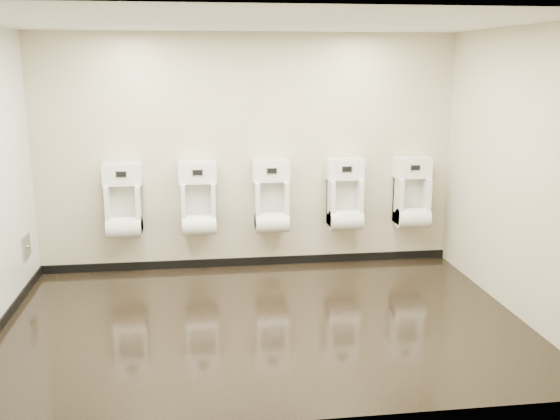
# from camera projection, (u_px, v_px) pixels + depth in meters

# --- Properties ---
(ground) EXTENTS (5.00, 3.50, 0.00)m
(ground) POSITION_uv_depth(u_px,v_px,m) (265.00, 321.00, 6.06)
(ground) COLOR black
(ground) RESTS_ON ground
(ceiling) EXTENTS (5.00, 3.50, 0.00)m
(ceiling) POSITION_uv_depth(u_px,v_px,m) (263.00, 22.00, 5.41)
(ceiling) COLOR silver
(back_wall) EXTENTS (5.00, 0.02, 2.80)m
(back_wall) POSITION_uv_depth(u_px,v_px,m) (248.00, 153.00, 7.42)
(back_wall) COLOR beige
(back_wall) RESTS_ON ground
(front_wall) EXTENTS (5.00, 0.02, 2.80)m
(front_wall) POSITION_uv_depth(u_px,v_px,m) (292.00, 229.00, 4.05)
(front_wall) COLOR beige
(front_wall) RESTS_ON ground
(right_wall) EXTENTS (0.02, 3.50, 2.80)m
(right_wall) POSITION_uv_depth(u_px,v_px,m) (519.00, 174.00, 6.06)
(right_wall) COLOR beige
(right_wall) RESTS_ON ground
(skirting_back) EXTENTS (5.00, 0.02, 0.10)m
(skirting_back) POSITION_uv_depth(u_px,v_px,m) (250.00, 261.00, 7.73)
(skirting_back) COLOR black
(skirting_back) RESTS_ON ground
(access_panel) EXTENTS (0.04, 0.25, 0.25)m
(access_panel) POSITION_uv_depth(u_px,v_px,m) (26.00, 247.00, 6.79)
(access_panel) COLOR #9E9EA3
(access_panel) RESTS_ON left_wall
(urinal_0) EXTENTS (0.45, 0.34, 0.84)m
(urinal_0) POSITION_uv_depth(u_px,v_px,m) (124.00, 206.00, 7.22)
(urinal_0) COLOR white
(urinal_0) RESTS_ON back_wall
(urinal_1) EXTENTS (0.45, 0.34, 0.84)m
(urinal_1) POSITION_uv_depth(u_px,v_px,m) (199.00, 204.00, 7.33)
(urinal_1) COLOR white
(urinal_1) RESTS_ON back_wall
(urinal_2) EXTENTS (0.45, 0.34, 0.84)m
(urinal_2) POSITION_uv_depth(u_px,v_px,m) (271.00, 202.00, 7.44)
(urinal_2) COLOR white
(urinal_2) RESTS_ON back_wall
(urinal_3) EXTENTS (0.45, 0.34, 0.84)m
(urinal_3) POSITION_uv_depth(u_px,v_px,m) (345.00, 199.00, 7.56)
(urinal_3) COLOR white
(urinal_3) RESTS_ON back_wall
(urinal_4) EXTENTS (0.45, 0.34, 0.84)m
(urinal_4) POSITION_uv_depth(u_px,v_px,m) (412.00, 198.00, 7.67)
(urinal_4) COLOR white
(urinal_4) RESTS_ON back_wall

